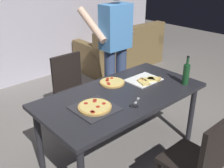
{
  "coord_description": "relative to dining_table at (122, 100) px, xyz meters",
  "views": [
    {
      "loc": [
        -1.64,
        -1.69,
        1.93
      ],
      "look_at": [
        0.0,
        0.15,
        0.8
      ],
      "focal_mm": 42.15,
      "sensor_mm": 36.0,
      "label": 1
    }
  ],
  "objects": [
    {
      "name": "pepperoni_pizza_on_tray",
      "position": [
        -0.4,
        -0.06,
        0.09
      ],
      "size": [
        0.36,
        0.36,
        0.04
      ],
      "color": "#2D2D33",
      "rests_on": "dining_table"
    },
    {
      "name": "chair_near_camera",
      "position": [
        -0.0,
        -0.92,
        -0.16
      ],
      "size": [
        0.42,
        0.42,
        0.9
      ],
      "color": "black",
      "rests_on": "ground_plane"
    },
    {
      "name": "wine_bottle",
      "position": [
        0.66,
        -0.29,
        0.19
      ],
      "size": [
        0.07,
        0.07,
        0.32
      ],
      "color": "#194723",
      "rests_on": "dining_table"
    },
    {
      "name": "chair_far_side",
      "position": [
        0.0,
        0.92,
        -0.16
      ],
      "size": [
        0.42,
        0.42,
        0.9
      ],
      "color": "black",
      "rests_on": "ground_plane"
    },
    {
      "name": "ground_plane",
      "position": [
        0.0,
        0.0,
        -0.67
      ],
      "size": [
        12.0,
        12.0,
        0.0
      ],
      "primitive_type": "plane",
      "color": "gray"
    },
    {
      "name": "kitchen_scissors",
      "position": [
        -0.07,
        -0.25,
        0.08
      ],
      "size": [
        0.19,
        0.14,
        0.01
      ],
      "color": "silver",
      "rests_on": "dining_table"
    },
    {
      "name": "person_serving_pizza",
      "position": [
        0.54,
        0.7,
        0.32
      ],
      "size": [
        0.55,
        0.54,
        1.75
      ],
      "color": "#38476B",
      "rests_on": "ground_plane"
    },
    {
      "name": "pizza_slices_on_towel",
      "position": [
        0.41,
        0.04,
        0.09
      ],
      "size": [
        0.36,
        0.3,
        0.03
      ],
      "color": "white",
      "rests_on": "dining_table"
    },
    {
      "name": "couch",
      "position": [
        1.9,
        1.99,
        -0.37
      ],
      "size": [
        1.72,
        0.89,
        0.85
      ],
      "color": "brown",
      "rests_on": "ground_plane"
    },
    {
      "name": "second_pizza_plain",
      "position": [
        0.08,
        0.24,
        0.09
      ],
      "size": [
        0.27,
        0.27,
        0.03
      ],
      "color": "tan",
      "rests_on": "dining_table"
    },
    {
      "name": "back_wall",
      "position": [
        0.0,
        2.6,
        0.73
      ],
      "size": [
        6.4,
        0.1,
        2.8
      ],
      "primitive_type": "cube",
      "color": "#BCB7C6",
      "rests_on": "ground_plane"
    },
    {
      "name": "dining_table",
      "position": [
        0.0,
        0.0,
        0.0
      ],
      "size": [
        1.7,
        0.87,
        0.75
      ],
      "color": "#232328",
      "rests_on": "ground_plane"
    }
  ]
}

